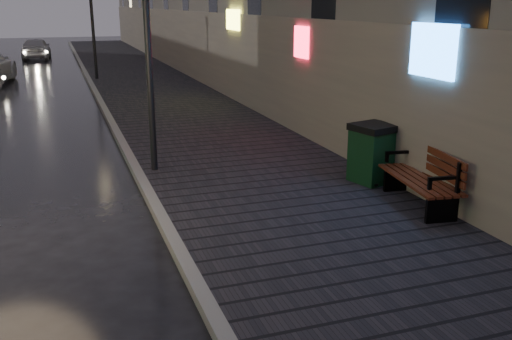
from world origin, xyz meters
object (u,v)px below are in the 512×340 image
(lamp_far, at_px, (91,4))
(bench, at_px, (424,177))
(trash_bin, at_px, (373,153))
(car_far, at_px, (36,48))
(lamp_near, at_px, (146,7))

(lamp_far, distance_m, bench, 20.40)
(lamp_far, height_order, trash_bin, lamp_far)
(trash_bin, relative_size, car_far, 0.29)
(lamp_near, xyz_separation_m, car_far, (-2.85, 28.72, -2.80))
(lamp_far, height_order, bench, lamp_far)
(lamp_near, relative_size, lamp_far, 1.00)
(lamp_far, xyz_separation_m, bench, (4.08, -19.78, -2.83))
(lamp_far, distance_m, trash_bin, 18.90)
(bench, height_order, trash_bin, trash_bin)
(lamp_far, bearing_deg, bench, -78.35)
(bench, xyz_separation_m, car_far, (-6.93, 32.50, 0.03))
(car_far, bearing_deg, trash_bin, 106.00)
(lamp_far, xyz_separation_m, car_far, (-2.85, 12.72, -2.80))
(lamp_near, distance_m, bench, 6.24)
(lamp_near, distance_m, lamp_far, 16.00)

